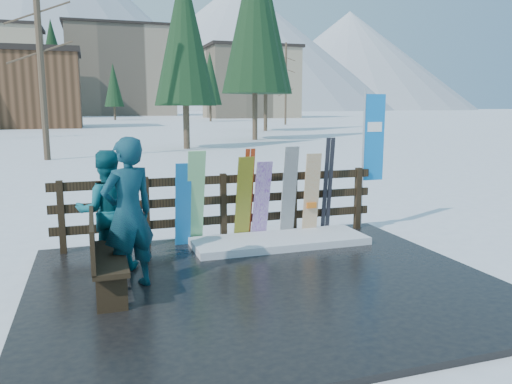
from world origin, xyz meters
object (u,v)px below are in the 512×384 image
object	(u,v)px
snowboard_3	(262,201)
person_back	(107,211)
snowboard_4	(289,192)
snowboard_5	(311,195)
snowboard_1	(196,198)
snowboard_2	(244,199)
bench	(102,253)
snowboard_0	(183,205)
person_front	(128,214)
rental_flag	(371,143)

from	to	relation	value
snowboard_3	person_back	world-z (taller)	person_back
snowboard_4	person_back	size ratio (longest dim) A/B	0.96
snowboard_5	snowboard_1	bearing A→B (deg)	180.00
snowboard_2	snowboard_3	size ratio (longest dim) A/B	1.06
bench	snowboard_0	distance (m)	2.22
bench	person_front	world-z (taller)	person_front
person_front	snowboard_3	bearing A→B (deg)	-169.75
snowboard_3	person_front	world-z (taller)	person_front
rental_flag	person_back	world-z (taller)	rental_flag
snowboard_1	person_front	size ratio (longest dim) A/B	0.85
snowboard_3	person_back	distance (m)	2.70
snowboard_5	rental_flag	bearing A→B (deg)	11.48
snowboard_3	bench	bearing A→B (deg)	-146.13
snowboard_3	person_back	size ratio (longest dim) A/B	0.84
snowboard_4	snowboard_5	world-z (taller)	snowboard_4
bench	person_back	size ratio (longest dim) A/B	0.89
snowboard_0	rental_flag	distance (m)	3.73
snowboard_1	snowboard_5	bearing A→B (deg)	0.00
snowboard_1	snowboard_2	xyz separation A→B (m)	(0.82, 0.00, -0.06)
snowboard_5	person_back	world-z (taller)	person_back
snowboard_5	bench	bearing A→B (deg)	-153.57
snowboard_2	snowboard_4	size ratio (longest dim) A/B	0.92
snowboard_5	person_front	bearing A→B (deg)	-152.91
bench	snowboard_1	world-z (taller)	snowboard_1
snowboard_4	person_back	xyz separation A→B (m)	(-3.06, -0.83, 0.04)
bench	snowboard_3	bearing A→B (deg)	33.87
snowboard_0	snowboard_4	size ratio (longest dim) A/B	0.87
bench	snowboard_3	world-z (taller)	snowboard_3
snowboard_2	rental_flag	bearing A→B (deg)	5.97
snowboard_1	snowboard_4	distance (m)	1.65
rental_flag	person_front	xyz separation A→B (m)	(-4.58, -1.93, -0.65)
snowboard_3	snowboard_5	size ratio (longest dim) A/B	0.95
snowboard_2	rental_flag	distance (m)	2.74
person_front	snowboard_4	bearing A→B (deg)	-174.89
snowboard_0	snowboard_3	world-z (taller)	snowboard_0
person_back	snowboard_2	bearing A→B (deg)	-161.30
snowboard_0	person_front	bearing A→B (deg)	-120.33
snowboard_0	snowboard_2	distance (m)	1.03
bench	person_front	distance (m)	0.57
rental_flag	snowboard_5	bearing A→B (deg)	-168.52
snowboard_3	person_front	size ratio (longest dim) A/B	0.74
bench	rental_flag	distance (m)	5.44
bench	snowboard_0	world-z (taller)	snowboard_0
snowboard_2	snowboard_5	size ratio (longest dim) A/B	1.01
snowboard_1	snowboard_3	bearing A→B (deg)	0.00
snowboard_2	snowboard_4	distance (m)	0.83
rental_flag	snowboard_3	bearing A→B (deg)	-173.19
snowboard_3	person_back	xyz separation A→B (m)	(-2.56, -0.83, 0.16)
snowboard_1	person_front	xyz separation A→B (m)	(-1.18, -1.66, 0.16)
snowboard_1	person_front	bearing A→B (deg)	-125.35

